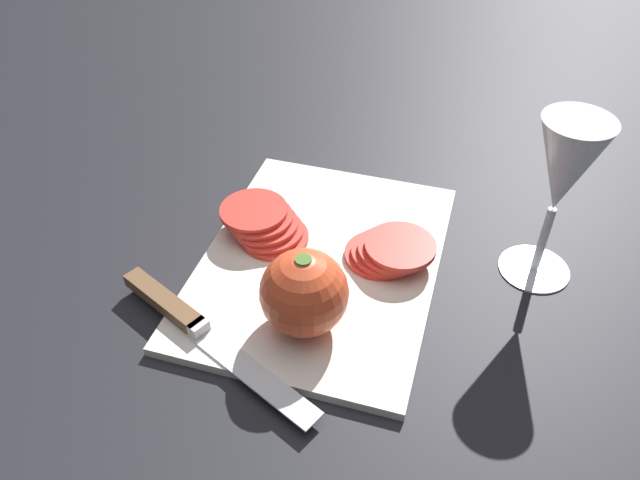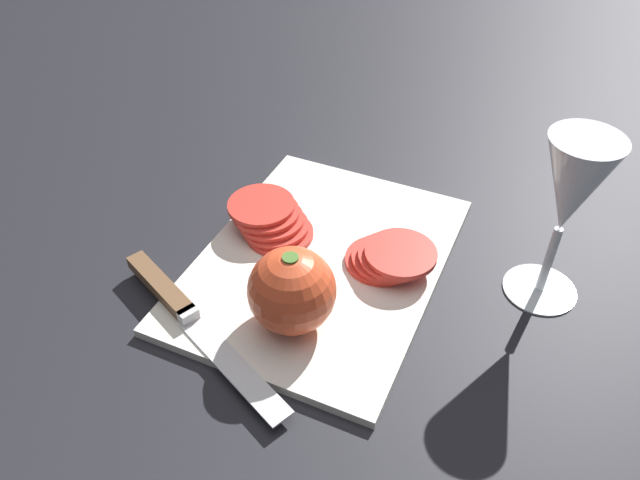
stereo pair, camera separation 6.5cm
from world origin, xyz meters
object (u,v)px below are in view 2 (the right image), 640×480
whole_tomato (292,291)px  knife (175,302)px  tomato_slice_stack_far (390,257)px  wine_glass (571,194)px  tomato_slice_stack_near (270,219)px

whole_tomato → knife: whole_tomato is taller
knife → tomato_slice_stack_far: bearing=64.2°
wine_glass → knife: 0.39m
knife → tomato_slice_stack_far: 0.23m
whole_tomato → tomato_slice_stack_near: bearing=-143.6°
knife → tomato_slice_stack_near: (-0.14, 0.03, 0.01)m
whole_tomato → knife: size_ratio=0.35×
tomato_slice_stack_near → tomato_slice_stack_far: size_ratio=1.06×
wine_glass → whole_tomato: bearing=-54.3°
wine_glass → whole_tomato: size_ratio=2.17×
knife → tomato_slice_stack_far: tomato_slice_stack_far is taller
knife → tomato_slice_stack_near: size_ratio=2.33×
tomato_slice_stack_far → whole_tomato: bearing=-27.7°
wine_glass → tomato_slice_stack_far: bearing=-75.5°
wine_glass → tomato_slice_stack_far: 0.19m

